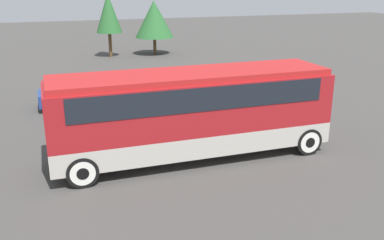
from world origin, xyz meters
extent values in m
plane|color=#423F3D|center=(0.00, 0.00, 0.00)|extent=(120.00, 120.00, 0.00)
cube|color=#B7B2A8|center=(0.00, 0.00, 0.83)|extent=(10.17, 2.56, 0.78)
cube|color=maroon|center=(0.00, 0.00, 2.13)|extent=(10.17, 2.56, 1.81)
cube|color=black|center=(0.00, 0.00, 2.57)|extent=(8.95, 2.60, 0.82)
cube|color=#B21E1E|center=(0.00, 0.00, 3.14)|extent=(9.96, 2.35, 0.22)
cube|color=maroon|center=(4.93, 0.00, 1.87)|extent=(0.36, 2.46, 2.07)
cylinder|color=black|center=(4.25, -1.17, 0.52)|extent=(1.04, 0.28, 1.04)
cylinder|color=silver|center=(4.25, -1.17, 0.52)|extent=(0.81, 0.30, 0.81)
cylinder|color=black|center=(4.25, -1.17, 0.52)|extent=(0.39, 0.32, 0.39)
cylinder|color=black|center=(4.25, 1.17, 0.52)|extent=(1.04, 0.28, 1.04)
cylinder|color=silver|center=(4.25, 1.17, 0.52)|extent=(0.81, 0.30, 0.81)
cylinder|color=black|center=(4.25, 1.17, 0.52)|extent=(0.39, 0.32, 0.39)
cylinder|color=black|center=(-4.10, -1.17, 0.52)|extent=(1.04, 0.28, 1.04)
cylinder|color=silver|center=(-4.10, -1.17, 0.52)|extent=(0.81, 0.30, 0.81)
cylinder|color=black|center=(-4.10, -1.17, 0.52)|extent=(0.39, 0.32, 0.39)
cylinder|color=black|center=(-4.10, 1.17, 0.52)|extent=(1.04, 0.28, 1.04)
cylinder|color=silver|center=(-4.10, 1.17, 0.52)|extent=(0.81, 0.30, 0.81)
cylinder|color=black|center=(-4.10, 1.17, 0.52)|extent=(0.39, 0.32, 0.39)
cube|color=navy|center=(-3.05, 8.35, 0.58)|extent=(4.69, 1.72, 0.63)
cube|color=black|center=(-3.24, 8.35, 1.18)|extent=(2.44, 1.55, 0.59)
cylinder|color=black|center=(-1.19, 7.58, 0.35)|extent=(0.69, 0.22, 0.69)
cylinder|color=black|center=(-1.19, 7.58, 0.35)|extent=(0.26, 0.26, 0.26)
cylinder|color=black|center=(-1.19, 9.13, 0.35)|extent=(0.69, 0.22, 0.69)
cylinder|color=black|center=(-1.19, 9.13, 0.35)|extent=(0.26, 0.26, 0.26)
cylinder|color=black|center=(-4.91, 7.58, 0.35)|extent=(0.69, 0.22, 0.69)
cylinder|color=black|center=(-4.91, 7.58, 0.35)|extent=(0.26, 0.26, 0.26)
cylinder|color=black|center=(-4.91, 9.13, 0.35)|extent=(0.69, 0.22, 0.69)
cylinder|color=black|center=(-4.91, 9.13, 0.35)|extent=(0.26, 0.26, 0.26)
cube|color=black|center=(4.40, 7.77, 0.62)|extent=(4.59, 1.86, 0.69)
cube|color=black|center=(4.22, 7.77, 1.21)|extent=(2.38, 1.67, 0.50)
cylinder|color=black|center=(6.19, 6.93, 0.36)|extent=(0.72, 0.22, 0.72)
cylinder|color=black|center=(6.19, 6.93, 0.36)|extent=(0.27, 0.26, 0.27)
cylinder|color=black|center=(6.19, 8.61, 0.36)|extent=(0.72, 0.22, 0.72)
cylinder|color=black|center=(6.19, 8.61, 0.36)|extent=(0.27, 0.26, 0.27)
cylinder|color=black|center=(2.61, 6.93, 0.36)|extent=(0.72, 0.22, 0.72)
cylinder|color=black|center=(2.61, 6.93, 0.36)|extent=(0.27, 0.26, 0.27)
cylinder|color=black|center=(2.61, 8.61, 0.36)|extent=(0.72, 0.22, 0.72)
cylinder|color=black|center=(2.61, 8.61, 0.36)|extent=(0.27, 0.26, 0.27)
cylinder|color=brown|center=(0.56, 23.23, 1.04)|extent=(0.28, 0.28, 2.07)
cone|color=#28602D|center=(0.56, 23.23, 3.72)|extent=(2.19, 2.19, 3.29)
cylinder|color=brown|center=(4.52, 23.32, 0.75)|extent=(0.28, 0.28, 1.50)
cone|color=#28602D|center=(4.52, 23.32, 3.09)|extent=(3.40, 3.40, 3.18)
camera|label=1|loc=(-4.84, -14.04, 6.33)|focal=40.00mm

